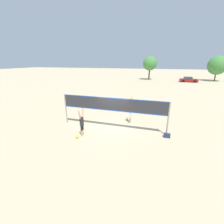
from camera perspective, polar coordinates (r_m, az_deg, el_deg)
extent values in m
plane|color=#C6B28C|center=(12.01, 0.00, -6.19)|extent=(200.00, 200.00, 0.00)
cylinder|color=gray|center=(13.27, -17.13, 1.18)|extent=(0.10, 0.10, 2.49)
cylinder|color=gray|center=(11.12, 20.61, -2.62)|extent=(0.10, 0.10, 2.49)
cube|color=#2D2D33|center=(11.32, 0.00, 2.91)|extent=(8.08, 0.02, 1.02)
cube|color=#1E4CB2|center=(11.19, 0.00, 5.28)|extent=(8.08, 0.03, 0.06)
cube|color=#1E4CB2|center=(11.46, 0.00, 0.60)|extent=(8.08, 0.03, 0.06)
cylinder|color=tan|center=(10.91, -11.44, -8.00)|extent=(0.11, 0.11, 0.45)
cylinder|color=black|center=(10.74, -11.58, -6.06)|extent=(0.12, 0.12, 0.37)
cylinder|color=tan|center=(11.07, -10.95, -7.57)|extent=(0.11, 0.11, 0.45)
cylinder|color=black|center=(10.89, -11.08, -5.65)|extent=(0.12, 0.12, 0.37)
cylinder|color=#26262D|center=(10.63, -11.49, -3.54)|extent=(0.28, 0.28, 0.58)
sphere|color=tan|center=(10.49, -11.63, -1.52)|extent=(0.22, 0.22, 0.22)
cylinder|color=tan|center=(10.23, -12.32, -1.05)|extent=(0.08, 0.21, 0.65)
cylinder|color=tan|center=(10.62, -11.09, -0.22)|extent=(0.08, 0.21, 0.65)
cylinder|color=tan|center=(13.13, 7.02, -2.88)|extent=(0.11, 0.11, 0.50)
cylinder|color=white|center=(12.97, 7.10, -1.01)|extent=(0.12, 0.12, 0.41)
cylinder|color=tan|center=(12.95, 6.85, -3.20)|extent=(0.11, 0.11, 0.50)
cylinder|color=white|center=(12.79, 6.93, -1.30)|extent=(0.12, 0.12, 0.41)
cylinder|color=tan|center=(12.71, 7.11, 1.09)|extent=(0.28, 0.28, 0.65)
sphere|color=tan|center=(12.58, 7.19, 3.04)|extent=(0.25, 0.25, 0.25)
cylinder|color=tan|center=(12.76, 7.43, 4.18)|extent=(0.08, 0.23, 0.72)
cylinder|color=tan|center=(12.30, 7.02, 3.64)|extent=(0.08, 0.23, 0.72)
sphere|color=yellow|center=(10.78, -13.14, -9.13)|extent=(0.23, 0.23, 0.23)
cube|color=navy|center=(11.29, 20.19, -8.38)|extent=(0.43, 0.27, 0.28)
cube|color=maroon|center=(43.60, 27.12, 10.74)|extent=(4.23, 1.90, 0.66)
cube|color=#2D333D|center=(43.51, 26.95, 11.52)|extent=(1.91, 1.73, 0.50)
cylinder|color=black|center=(44.70, 28.60, 10.49)|extent=(0.64, 0.23, 0.64)
cylinder|color=black|center=(42.98, 28.99, 10.17)|extent=(0.64, 0.23, 0.64)
cylinder|color=black|center=(44.30, 25.24, 10.92)|extent=(0.64, 0.23, 0.64)
cylinder|color=black|center=(42.56, 25.50, 10.63)|extent=(0.64, 0.23, 0.64)
cylinder|color=brown|center=(49.10, 34.66, 11.25)|extent=(0.30, 0.30, 2.72)
sphere|color=#42843D|center=(48.97, 35.25, 14.32)|extent=(4.78, 4.78, 4.78)
cylinder|color=#4C3823|center=(45.23, 13.98, 14.01)|extent=(0.38, 0.38, 3.40)
sphere|color=#42843D|center=(45.11, 14.26, 17.49)|extent=(3.83, 3.83, 3.83)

